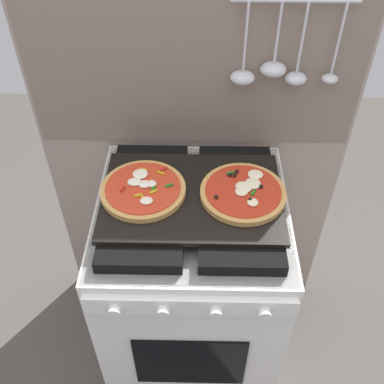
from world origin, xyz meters
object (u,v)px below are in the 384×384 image
(baking_tray, at_px, (192,196))
(pizza_left, at_px, (143,189))
(stove, at_px, (192,284))
(pizza_right, at_px, (243,191))

(baking_tray, relative_size, pizza_left, 2.10)
(pizza_left, bearing_deg, stove, -3.48)
(stove, relative_size, pizza_left, 3.51)
(baking_tray, bearing_deg, stove, -90.00)
(pizza_left, bearing_deg, pizza_right, -0.41)
(stove, distance_m, baking_tray, 0.46)
(baking_tray, distance_m, pizza_right, 0.15)
(stove, bearing_deg, baking_tray, 90.00)
(baking_tray, bearing_deg, pizza_left, 177.15)
(pizza_left, bearing_deg, baking_tray, -2.85)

